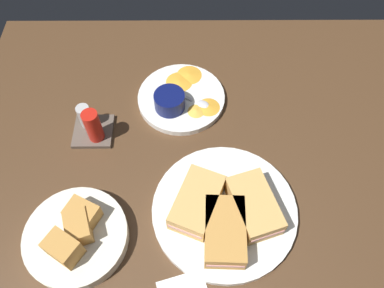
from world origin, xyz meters
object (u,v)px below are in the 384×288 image
object	(u,v)px
ramekin_light_gravy	(170,101)
condiment_caddy	(91,126)
ramekin_dark_sauce	(258,212)
spoon_by_dark_ramekin	(232,215)
plate_sandwich_main	(224,210)
spoon_by_gravy_ramekin	(198,102)
sandwich_half_extra	(254,206)
bread_basket_rear	(76,236)
plate_chips_companion	(181,98)
sandwich_half_near	(197,202)
sandwich_half_far	(225,231)

from	to	relation	value
ramekin_light_gravy	condiment_caddy	bearing A→B (deg)	111.09
ramekin_dark_sauce	spoon_by_dark_ramekin	world-z (taller)	ramekin_dark_sauce
plate_sandwich_main	spoon_by_gravy_ramekin	xyz separation A→B (cm)	(27.34, 5.06, 1.16)
plate_sandwich_main	sandwich_half_extra	distance (cm)	6.48
spoon_by_gravy_ramekin	bread_basket_rear	size ratio (longest dim) A/B	0.46
ramekin_light_gravy	plate_chips_companion	bearing A→B (deg)	-39.81
plate_sandwich_main	condiment_caddy	xyz separation A→B (cm)	(19.58, 29.36, 2.61)
spoon_by_dark_ramekin	spoon_by_gravy_ramekin	bearing A→B (deg)	12.62
ramekin_light_gravy	spoon_by_gravy_ramekin	world-z (taller)	ramekin_light_gravy
sandwich_half_extra	ramekin_dark_sauce	xyz separation A→B (cm)	(-1.11, -0.88, -0.60)
spoon_by_gravy_ramekin	sandwich_half_near	bearing A→B (deg)	178.80
sandwich_half_extra	spoon_by_dark_ramekin	xyz separation A→B (cm)	(-1.01, 4.25, -2.04)
ramekin_dark_sauce	spoon_by_gravy_ramekin	world-z (taller)	ramekin_dark_sauce
spoon_by_dark_ramekin	spoon_by_gravy_ramekin	distance (cm)	29.47
plate_sandwich_main	condiment_caddy	world-z (taller)	condiment_caddy
sandwich_half_far	plate_chips_companion	world-z (taller)	sandwich_half_far
sandwich_half_extra	plate_sandwich_main	bearing A→B (deg)	85.92
spoon_by_dark_ramekin	condiment_caddy	distance (cm)	37.25
ramekin_dark_sauce	spoon_by_dark_ramekin	xyz separation A→B (cm)	(0.10, 5.13, -1.43)
ramekin_dark_sauce	spoon_by_gravy_ramekin	bearing A→B (deg)	21.85
sandwich_half_extra	spoon_by_dark_ramekin	world-z (taller)	sandwich_half_extra
sandwich_half_near	spoon_by_gravy_ramekin	xyz separation A→B (cm)	(26.94, -0.56, -2.04)
plate_chips_companion	sandwich_half_extra	bearing A→B (deg)	-153.75
sandwich_half_far	ramekin_light_gravy	bearing A→B (deg)	19.63
bread_basket_rear	sandwich_half_far	bearing A→B (deg)	-89.69
spoon_by_dark_ramekin	condiment_caddy	world-z (taller)	condiment_caddy
sandwich_half_near	spoon_by_gravy_ramekin	bearing A→B (deg)	-1.20
plate_sandwich_main	ramekin_light_gravy	distance (cm)	29.03
plate_sandwich_main	spoon_by_dark_ramekin	world-z (taller)	spoon_by_dark_ramekin
sandwich_half_near	bread_basket_rear	bearing A→B (deg)	104.70
sandwich_half_extra	plate_chips_companion	world-z (taller)	sandwich_half_extra
sandwich_half_extra	condiment_caddy	xyz separation A→B (cm)	(19.98, 34.99, -0.59)
sandwich_half_near	sandwich_half_far	size ratio (longest dim) A/B	1.10
sandwich_half_far	plate_chips_companion	xyz separation A→B (cm)	(35.17, 8.74, -3.20)
spoon_by_gravy_ramekin	condiment_caddy	xyz separation A→B (cm)	(-7.77, 24.30, 1.44)
sandwich_half_far	spoon_by_gravy_ramekin	xyz separation A→B (cm)	(32.97, 4.66, -2.04)
sandwich_half_near	sandwich_half_far	world-z (taller)	same
ramekin_dark_sauce	condiment_caddy	xyz separation A→B (cm)	(21.09, 35.87, 0.01)
sandwich_half_near	sandwich_half_extra	size ratio (longest dim) A/B	1.01
sandwich_half_extra	ramekin_light_gravy	bearing A→B (deg)	33.09
ramekin_light_gravy	spoon_by_gravy_ramekin	xyz separation A→B (cm)	(0.99, -6.74, -1.88)
plate_sandwich_main	sandwich_half_near	world-z (taller)	sandwich_half_near
plate_sandwich_main	condiment_caddy	bearing A→B (deg)	56.31
plate_sandwich_main	sandwich_half_near	size ratio (longest dim) A/B	1.99
condiment_caddy	bread_basket_rear	bearing A→B (deg)	-179.60
sandwich_half_near	ramekin_dark_sauce	bearing A→B (deg)	-98.96
spoon_by_dark_ramekin	plate_chips_companion	world-z (taller)	spoon_by_dark_ramekin
sandwich_half_far	sandwich_half_extra	distance (cm)	7.98
ramekin_dark_sauce	spoon_by_dark_ramekin	size ratio (longest dim) A/B	0.62
ramekin_light_gravy	bread_basket_rear	size ratio (longest dim) A/B	0.36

